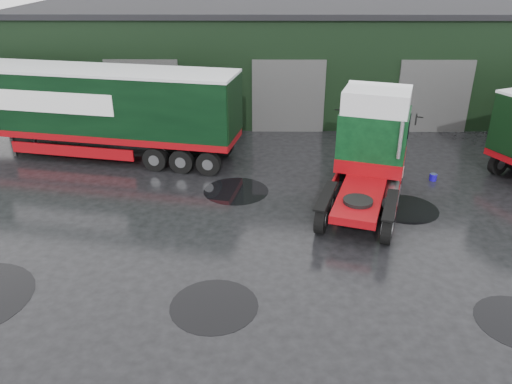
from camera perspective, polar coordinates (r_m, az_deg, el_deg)
ground at (r=15.96m, az=-1.22°, el=-9.09°), size 100.00×100.00×0.00m
warehouse at (r=33.70m, az=3.23°, el=15.33°), size 32.40×12.40×6.30m
hero_tractor at (r=19.36m, az=12.57°, el=4.06°), size 5.03×7.63×4.38m
trailer_left at (r=25.41m, az=-17.97°, el=8.54°), size 14.38×5.59×4.38m
wash_bucket at (r=23.47m, az=19.58°, el=1.62°), size 0.34×0.34×0.30m
tree_back_a at (r=43.83m, az=-8.48°, el=19.55°), size 4.40×4.40×9.50m
tree_back_b at (r=44.50m, az=13.54°, el=17.94°), size 4.40×4.40×7.50m
puddle_0 at (r=14.63m, az=-4.81°, el=-12.83°), size 2.54×2.54×0.01m
puddle_1 at (r=20.54m, az=16.66°, el=-1.84°), size 2.59×2.59×0.01m
puddle_4 at (r=21.17m, az=-2.30°, el=0.13°), size 2.76×2.76×0.01m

